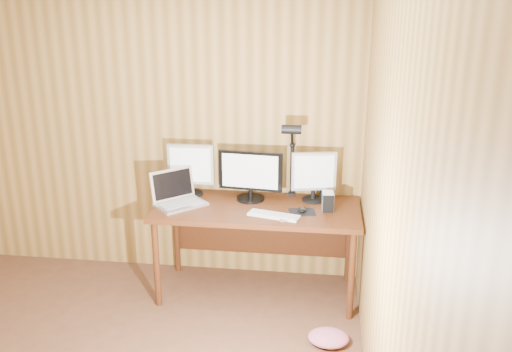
% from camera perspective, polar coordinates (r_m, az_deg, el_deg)
% --- Properties ---
extents(room_shell, '(4.00, 4.00, 4.00)m').
position_cam_1_polar(room_shell, '(2.88, -23.07, -4.63)').
color(room_shell, brown).
rests_on(room_shell, ground).
extents(desk, '(1.60, 0.70, 0.75)m').
position_cam_1_polar(desk, '(4.34, 0.21, -4.43)').
color(desk, '#48220F').
rests_on(desk, floor).
extents(monitor_center, '(0.51, 0.22, 0.40)m').
position_cam_1_polar(monitor_center, '(4.31, -0.60, 0.09)').
color(monitor_center, black).
rests_on(monitor_center, desk).
extents(monitor_left, '(0.38, 0.18, 0.43)m').
position_cam_1_polar(monitor_left, '(4.44, -6.86, 0.81)').
color(monitor_left, black).
rests_on(monitor_left, desk).
extents(monitor_right, '(0.36, 0.17, 0.40)m').
position_cam_1_polar(monitor_right, '(4.30, 6.10, 0.07)').
color(monitor_right, black).
rests_on(monitor_right, desk).
extents(laptop, '(0.46, 0.46, 0.27)m').
position_cam_1_polar(laptop, '(4.31, -8.29, -2.08)').
color(laptop, silver).
rests_on(laptop, desk).
extents(keyboard, '(0.40, 0.21, 0.02)m').
position_cam_1_polar(keyboard, '(4.04, 1.89, -4.14)').
color(keyboard, white).
rests_on(keyboard, desk).
extents(mousepad, '(0.22, 0.19, 0.00)m').
position_cam_1_polar(mousepad, '(4.13, 4.86, -3.80)').
color(mousepad, black).
rests_on(mousepad, desk).
extents(mouse, '(0.10, 0.12, 0.04)m').
position_cam_1_polar(mouse, '(4.13, 4.87, -3.54)').
color(mouse, black).
rests_on(mouse, mousepad).
extents(hard_drive, '(0.10, 0.13, 0.14)m').
position_cam_1_polar(hard_drive, '(4.18, 7.57, -2.66)').
color(hard_drive, silver).
rests_on(hard_drive, desk).
extents(phone, '(0.08, 0.12, 0.02)m').
position_cam_1_polar(phone, '(4.00, 2.84, -4.45)').
color(phone, silver).
rests_on(phone, desk).
extents(speaker, '(0.05, 0.05, 0.13)m').
position_cam_1_polar(speaker, '(4.42, 7.06, -1.54)').
color(speaker, black).
rests_on(speaker, desk).
extents(desk_lamp, '(0.15, 0.22, 0.67)m').
position_cam_1_polar(desk_lamp, '(4.29, 3.77, 2.81)').
color(desk_lamp, black).
rests_on(desk_lamp, desk).
extents(fabric_pile, '(0.34, 0.30, 0.09)m').
position_cam_1_polar(fabric_pile, '(3.97, 7.63, -16.53)').
color(fabric_pile, '#C15D7C').
rests_on(fabric_pile, floor).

